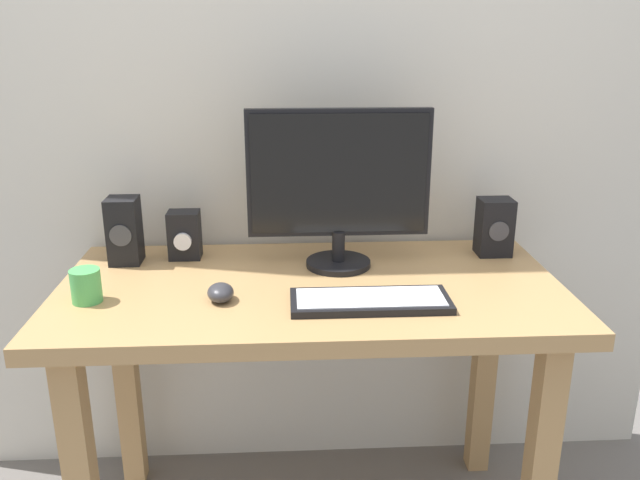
% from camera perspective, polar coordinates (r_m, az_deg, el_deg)
% --- Properties ---
extents(desk, '(1.32, 0.67, 0.78)m').
position_cam_1_polar(desk, '(1.77, -0.82, -7.37)').
color(desk, tan).
rests_on(desk, ground_plane).
extents(monitor, '(0.50, 0.18, 0.44)m').
position_cam_1_polar(monitor, '(1.78, 1.65, 4.98)').
color(monitor, black).
rests_on(monitor, desk).
extents(keyboard_primary, '(0.39, 0.15, 0.02)m').
position_cam_1_polar(keyboard_primary, '(1.59, 4.41, -5.31)').
color(keyboard_primary, black).
rests_on(keyboard_primary, desk).
extents(mouse, '(0.07, 0.09, 0.04)m').
position_cam_1_polar(mouse, '(1.63, -8.68, -4.56)').
color(mouse, '#333338').
rests_on(mouse, desk).
extents(speaker_right, '(0.10, 0.09, 0.17)m').
position_cam_1_polar(speaker_right, '(1.98, 15.00, 1.11)').
color(speaker_right, black).
rests_on(speaker_right, desk).
extents(speaker_left, '(0.09, 0.09, 0.19)m').
position_cam_1_polar(speaker_left, '(1.92, -16.73, 0.79)').
color(speaker_left, black).
rests_on(speaker_left, desk).
extents(audio_controller, '(0.09, 0.08, 0.14)m').
position_cam_1_polar(audio_controller, '(1.92, -11.76, 0.43)').
color(audio_controller, black).
rests_on(audio_controller, desk).
extents(coffee_mug, '(0.07, 0.07, 0.08)m').
position_cam_1_polar(coffee_mug, '(1.69, -19.77, -3.78)').
color(coffee_mug, '#4CB259').
rests_on(coffee_mug, desk).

